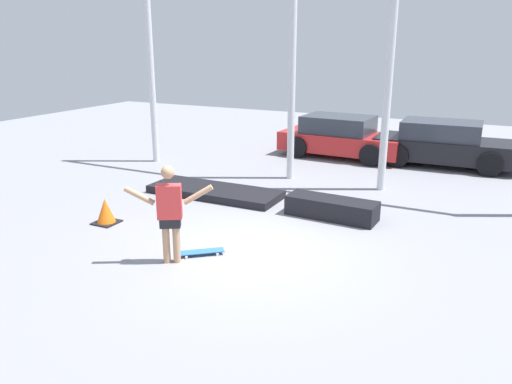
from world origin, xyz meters
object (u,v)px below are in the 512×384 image
object	(u,v)px
skateboarder	(170,210)
parked_car_black	(444,144)
skateboard	(201,252)
manual_pad	(215,192)
traffic_cone	(106,211)
parked_car_red	(341,137)
grind_box	(332,208)

from	to	relation	value
skateboarder	parked_car_black	world-z (taller)	skateboarder
skateboard	manual_pad	bearing A→B (deg)	77.61
parked_car_black	manual_pad	bearing A→B (deg)	-130.41
skateboarder	traffic_cone	xyz separation A→B (m)	(-2.44, 1.00, -0.72)
skateboard	skateboarder	bearing A→B (deg)	-161.40
parked_car_red	traffic_cone	distance (m)	8.92
skateboarder	traffic_cone	size ratio (longest dim) A/B	3.21
grind_box	traffic_cone	size ratio (longest dim) A/B	3.66
manual_pad	parked_car_red	world-z (taller)	parked_car_red
manual_pad	parked_car_red	size ratio (longest dim) A/B	0.83
grind_box	traffic_cone	world-z (taller)	traffic_cone
parked_car_red	manual_pad	bearing A→B (deg)	-102.08
skateboard	traffic_cone	bearing A→B (deg)	129.94
skateboard	parked_car_red	world-z (taller)	parked_car_red
skateboard	parked_car_red	distance (m)	9.07
parked_car_red	traffic_cone	xyz separation A→B (m)	(-2.59, -8.53, -0.40)
manual_pad	traffic_cone	distance (m)	2.99
skateboard	parked_car_black	distance (m)	9.77
skateboarder	manual_pad	distance (m)	4.13
grind_box	traffic_cone	distance (m)	4.93
grind_box	parked_car_red	distance (m)	6.27
grind_box	manual_pad	distance (m)	3.21
manual_pad	parked_car_red	distance (m)	5.97
skateboarder	skateboard	distance (m)	1.08
skateboarder	manual_pad	world-z (taller)	skateboarder
skateboarder	parked_car_black	distance (m)	10.31
manual_pad	parked_car_black	distance (m)	7.65
parked_car_black	traffic_cone	size ratio (longest dim) A/B	7.77
skateboarder	manual_pad	bearing A→B (deg)	80.14
skateboarder	grind_box	world-z (taller)	skateboarder
skateboard	parked_car_black	world-z (taller)	parked_car_black
skateboarder	grind_box	bearing A→B (deg)	32.78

